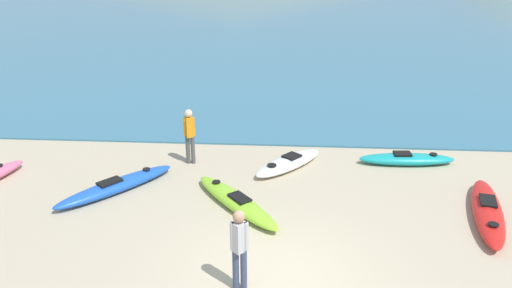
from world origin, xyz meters
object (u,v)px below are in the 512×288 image
kayak_on_sand_3 (488,211)px  person_near_waterline (190,133)px  person_near_foreground (239,246)px  kayak_on_sand_1 (407,159)px  kayak_on_sand_2 (116,186)px  kayak_on_sand_4 (289,163)px  kayak_on_sand_0 (236,201)px

kayak_on_sand_3 → person_near_waterline: person_near_waterline is taller
kayak_on_sand_3 → person_near_waterline: size_ratio=2.10×
person_near_foreground → kayak_on_sand_1: bearing=54.4°
kayak_on_sand_1 → kayak_on_sand_3: (1.28, -3.11, 0.02)m
kayak_on_sand_2 → person_near_waterline: 2.71m
kayak_on_sand_1 → kayak_on_sand_2: bearing=-163.9°
kayak_on_sand_2 → kayak_on_sand_4: kayak_on_sand_2 is taller
person_near_foreground → person_near_waterline: 6.21m
kayak_on_sand_0 → kayak_on_sand_3: size_ratio=0.85×
kayak_on_sand_0 → person_near_waterline: (-1.65, 2.63, 0.82)m
kayak_on_sand_3 → kayak_on_sand_0: bearing=178.9°
kayak_on_sand_0 → kayak_on_sand_4: 2.83m
kayak_on_sand_1 → person_near_waterline: (-6.51, -0.36, 0.81)m
kayak_on_sand_0 → person_near_waterline: person_near_waterline is taller
person_near_waterline → kayak_on_sand_0: bearing=-57.8°
kayak_on_sand_0 → person_near_waterline: bearing=122.2°
kayak_on_sand_0 → person_near_waterline: 3.21m
kayak_on_sand_1 → kayak_on_sand_3: kayak_on_sand_3 is taller
kayak_on_sand_4 → person_near_foreground: bearing=-98.9°
kayak_on_sand_0 → kayak_on_sand_2: size_ratio=0.99×
kayak_on_sand_3 → person_near_foreground: 6.55m
kayak_on_sand_1 → kayak_on_sand_4: size_ratio=1.13×
kayak_on_sand_1 → person_near_foreground: (-4.44, -6.21, 0.81)m
kayak_on_sand_2 → person_near_foreground: size_ratio=1.81×
kayak_on_sand_1 → kayak_on_sand_4: kayak_on_sand_1 is taller
kayak_on_sand_0 → kayak_on_sand_1: kayak_on_sand_1 is taller
kayak_on_sand_1 → kayak_on_sand_2: 8.49m
kayak_on_sand_3 → person_near_foreground: person_near_foreground is taller
kayak_on_sand_2 → kayak_on_sand_4: bearing=22.2°
kayak_on_sand_0 → kayak_on_sand_2: kayak_on_sand_2 is taller
kayak_on_sand_2 → person_near_foreground: bearing=-46.1°
kayak_on_sand_4 → person_near_foreground: (-0.89, -5.73, 0.82)m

